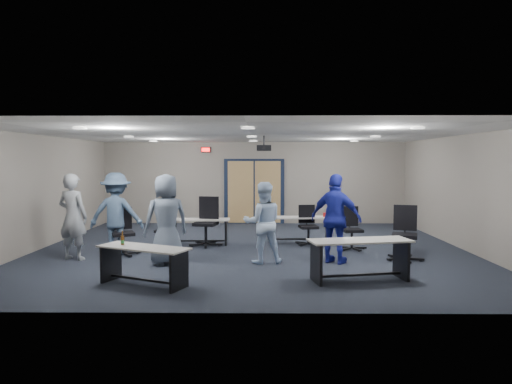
{
  "coord_description": "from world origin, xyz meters",
  "views": [
    {
      "loc": [
        0.24,
        -10.64,
        2.1
      ],
      "look_at": [
        0.12,
        -0.3,
        1.38
      ],
      "focal_mm": 32.0,
      "sensor_mm": 36.0,
      "label": 1
    }
  ],
  "objects_px": {
    "chair_back_d": "(352,228)",
    "table_back_left": "(198,227)",
    "table_front_left": "(143,259)",
    "chair_loose_right": "(405,233)",
    "chair_back_a": "(165,229)",
    "person_gray": "(73,217)",
    "person_lightblue": "(263,223)",
    "person_navy": "(336,219)",
    "person_back": "(116,214)",
    "table_back_right": "(300,225)",
    "chair_back_b": "(206,222)",
    "chair_back_c": "(308,225)",
    "person_plaid": "(166,219)",
    "chair_loose_left": "(123,232)",
    "table_front_right": "(360,253)"
  },
  "relations": [
    {
      "from": "chair_back_d",
      "to": "table_back_left",
      "type": "bearing_deg",
      "value": 163.88
    },
    {
      "from": "table_front_left",
      "to": "chair_loose_right",
      "type": "distance_m",
      "value": 5.36
    },
    {
      "from": "table_back_left",
      "to": "chair_back_a",
      "type": "relative_size",
      "value": 1.69
    },
    {
      "from": "person_gray",
      "to": "person_lightblue",
      "type": "xyz_separation_m",
      "value": [
        4.01,
        -0.26,
        -0.08
      ]
    },
    {
      "from": "table_back_left",
      "to": "person_lightblue",
      "type": "distance_m",
      "value": 2.64
    },
    {
      "from": "person_navy",
      "to": "person_back",
      "type": "relative_size",
      "value": 1.0
    },
    {
      "from": "table_back_left",
      "to": "chair_loose_right",
      "type": "relative_size",
      "value": 1.38
    },
    {
      "from": "table_back_right",
      "to": "chair_back_b",
      "type": "relative_size",
      "value": 1.37
    },
    {
      "from": "chair_back_c",
      "to": "person_navy",
      "type": "height_order",
      "value": "person_navy"
    },
    {
      "from": "chair_back_a",
      "to": "person_plaid",
      "type": "xyz_separation_m",
      "value": [
        0.36,
        -1.59,
        0.44
      ]
    },
    {
      "from": "table_front_left",
      "to": "table_back_right",
      "type": "relative_size",
      "value": 1.02
    },
    {
      "from": "table_front_left",
      "to": "person_navy",
      "type": "xyz_separation_m",
      "value": [
        3.51,
        1.68,
        0.46
      ]
    },
    {
      "from": "person_lightblue",
      "to": "person_navy",
      "type": "bearing_deg",
      "value": 172.03
    },
    {
      "from": "chair_loose_right",
      "to": "person_gray",
      "type": "distance_m",
      "value": 6.99
    },
    {
      "from": "chair_back_b",
      "to": "chair_loose_left",
      "type": "relative_size",
      "value": 1.14
    },
    {
      "from": "table_front_left",
      "to": "chair_back_b",
      "type": "xyz_separation_m",
      "value": [
        0.63,
        3.54,
        0.15
      ]
    },
    {
      "from": "chair_back_a",
      "to": "person_back",
      "type": "height_order",
      "value": "person_back"
    },
    {
      "from": "chair_loose_left",
      "to": "table_back_left",
      "type": "bearing_deg",
      "value": 18.49
    },
    {
      "from": "chair_back_b",
      "to": "chair_back_d",
      "type": "relative_size",
      "value": 1.19
    },
    {
      "from": "chair_loose_left",
      "to": "person_plaid",
      "type": "distance_m",
      "value": 1.45
    },
    {
      "from": "person_plaid",
      "to": "table_front_left",
      "type": "bearing_deg",
      "value": 59.62
    },
    {
      "from": "table_back_left",
      "to": "chair_back_a",
      "type": "height_order",
      "value": "chair_back_a"
    },
    {
      "from": "person_plaid",
      "to": "chair_back_b",
      "type": "bearing_deg",
      "value": -133.77
    },
    {
      "from": "person_plaid",
      "to": "person_gray",
      "type": "bearing_deg",
      "value": -38.35
    },
    {
      "from": "table_front_left",
      "to": "table_back_left",
      "type": "xyz_separation_m",
      "value": [
        0.41,
        3.73,
        -0.02
      ]
    },
    {
      "from": "chair_loose_left",
      "to": "person_lightblue",
      "type": "distance_m",
      "value": 3.18
    },
    {
      "from": "table_front_left",
      "to": "person_lightblue",
      "type": "distance_m",
      "value": 2.66
    },
    {
      "from": "table_front_left",
      "to": "chair_back_a",
      "type": "xyz_separation_m",
      "value": [
        -0.29,
        3.16,
        0.02
      ]
    },
    {
      "from": "person_navy",
      "to": "chair_back_a",
      "type": "bearing_deg",
      "value": 10.76
    },
    {
      "from": "chair_loose_left",
      "to": "person_plaid",
      "type": "xyz_separation_m",
      "value": [
        1.13,
        -0.82,
        0.39
      ]
    },
    {
      "from": "chair_loose_right",
      "to": "person_plaid",
      "type": "relative_size",
      "value": 0.63
    },
    {
      "from": "table_back_right",
      "to": "chair_back_c",
      "type": "distance_m",
      "value": 0.37
    },
    {
      "from": "chair_back_b",
      "to": "person_plaid",
      "type": "bearing_deg",
      "value": -94.03
    },
    {
      "from": "person_gray",
      "to": "table_front_left",
      "type": "bearing_deg",
      "value": 151.09
    },
    {
      "from": "chair_back_b",
      "to": "chair_loose_right",
      "type": "relative_size",
      "value": 1.04
    },
    {
      "from": "table_back_left",
      "to": "person_navy",
      "type": "bearing_deg",
      "value": -35.25
    },
    {
      "from": "person_plaid",
      "to": "person_lightblue",
      "type": "relative_size",
      "value": 1.1
    },
    {
      "from": "table_front_right",
      "to": "person_navy",
      "type": "height_order",
      "value": "person_navy"
    },
    {
      "from": "chair_back_d",
      "to": "person_navy",
      "type": "distance_m",
      "value": 1.59
    },
    {
      "from": "chair_back_a",
      "to": "person_gray",
      "type": "height_order",
      "value": "person_gray"
    },
    {
      "from": "person_plaid",
      "to": "person_navy",
      "type": "bearing_deg",
      "value": 154.0
    },
    {
      "from": "table_back_left",
      "to": "chair_back_b",
      "type": "distance_m",
      "value": 0.33
    },
    {
      "from": "table_front_right",
      "to": "chair_back_a",
      "type": "distance_m",
      "value": 4.9
    },
    {
      "from": "person_navy",
      "to": "chair_loose_right",
      "type": "bearing_deg",
      "value": -138.08
    },
    {
      "from": "table_front_left",
      "to": "person_gray",
      "type": "xyz_separation_m",
      "value": [
        -1.99,
        1.94,
        0.46
      ]
    },
    {
      "from": "table_front_right",
      "to": "table_back_right",
      "type": "height_order",
      "value": "table_back_right"
    },
    {
      "from": "table_front_right",
      "to": "chair_back_a",
      "type": "bearing_deg",
      "value": 133.63
    },
    {
      "from": "table_back_right",
      "to": "person_navy",
      "type": "xyz_separation_m",
      "value": [
        0.54,
        -2.32,
        0.46
      ]
    },
    {
      "from": "table_front_right",
      "to": "person_back",
      "type": "bearing_deg",
      "value": 145.31
    },
    {
      "from": "table_front_left",
      "to": "chair_back_b",
      "type": "height_order",
      "value": "chair_back_b"
    }
  ]
}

